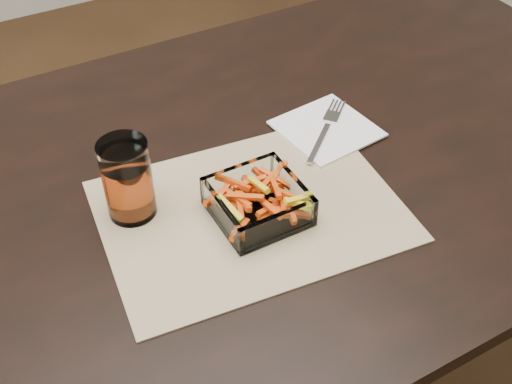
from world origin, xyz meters
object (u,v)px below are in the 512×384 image
Objects in this scene: glass_bowl at (258,204)px; tumbler at (128,182)px; fork at (326,128)px; dining_table at (253,202)px.

tumbler is (-0.16, 0.10, 0.04)m from glass_bowl.
fork is at bearing 30.66° from glass_bowl.
dining_table is 12.37× the size of tumbler.
dining_table is 0.26m from tumbler.
glass_bowl is at bearing -115.32° from dining_table.
glass_bowl reaches higher than fork.
glass_bowl is 1.01× the size of tumbler.
dining_table is at bearing -124.81° from fork.
tumbler is 0.82× the size of fork.
glass_bowl is (-0.05, -0.11, 0.11)m from dining_table.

